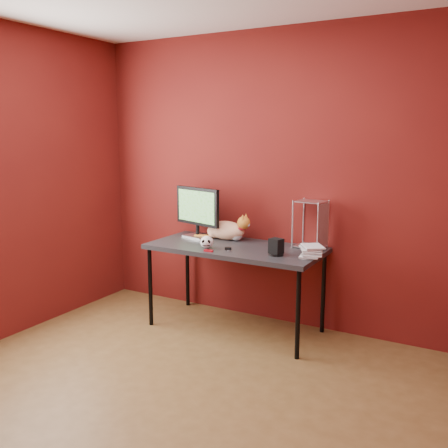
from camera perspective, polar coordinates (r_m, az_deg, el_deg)
The scene contains 11 objects.
room at distance 2.97m, azimuth -8.61°, elevation 5.05°, with size 3.52×3.52×2.61m.
desk at distance 4.32m, azimuth 1.31°, elevation -3.18°, with size 1.50×0.70×0.75m.
monitor at distance 4.60m, azimuth -3.06°, elevation 1.63°, with size 0.53×0.23×0.47m.
cat at distance 4.55m, azimuth 0.29°, elevation -0.69°, with size 0.54×0.20×0.25m.
skull_mug at distance 4.20m, azimuth -1.99°, elevation -2.08°, with size 0.11×0.12×0.11m.
speaker at distance 3.99m, azimuth 5.98°, elevation -2.69°, with size 0.12×0.12×0.14m.
book_stack at distance 3.91m, azimuth 9.15°, elevation 3.52°, with size 0.24×0.25×1.01m.
wire_rack at distance 4.27m, azimuth 9.84°, elevation 0.00°, with size 0.26×0.22×0.41m.
pocket_knife at distance 4.10m, azimuth -1.78°, elevation -3.07°, with size 0.08×0.02×0.02m, color maroon.
black_gadget at distance 4.16m, azimuth 0.47°, elevation -2.83°, with size 0.05×0.03×0.02m, color black.
washer at distance 4.13m, azimuth 0.64°, elevation -3.06°, with size 0.04×0.04×0.00m, color silver.
Camera 1 is at (1.82, -2.33, 1.72)m, focal length 40.00 mm.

